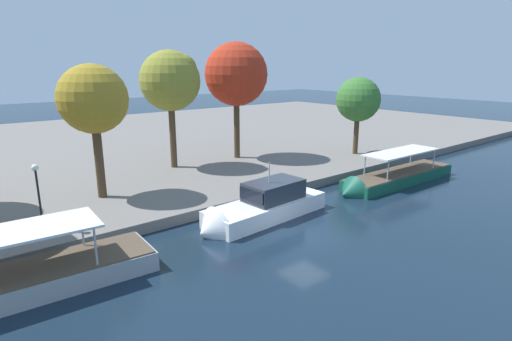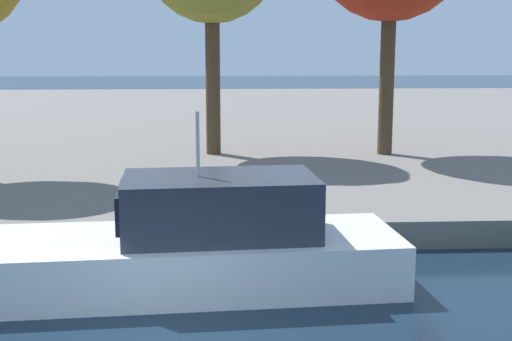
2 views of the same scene
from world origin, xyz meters
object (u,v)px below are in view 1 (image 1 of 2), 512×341
at_px(tree_1, 358,98).
at_px(tour_boat_2, 392,180).
at_px(mooring_bollard_1, 389,156).
at_px(motor_yacht_1, 260,210).
at_px(mooring_bollard_0, 401,153).
at_px(tree_2, 171,80).
at_px(tree_0, 237,74).
at_px(tree_5, 94,99).
at_px(lamp_post, 38,191).

bearing_deg(tree_1, tour_boat_2, -122.40).
distance_m(mooring_bollard_1, tree_1, 6.83).
height_order(motor_yacht_1, mooring_bollard_1, motor_yacht_1).
height_order(mooring_bollard_0, mooring_bollard_1, mooring_bollard_0).
relative_size(motor_yacht_1, mooring_bollard_0, 11.66).
height_order(motor_yacht_1, tour_boat_2, motor_yacht_1).
distance_m(tree_1, tree_2, 19.53).
height_order(tree_0, tree_5, tree_0).
relative_size(mooring_bollard_0, tree_2, 0.08).
height_order(tour_boat_2, tree_5, tree_5).
xyz_separation_m(tree_1, tree_2, (-18.17, 6.88, 2.07)).
relative_size(motor_yacht_1, tree_2, 0.95).
bearing_deg(tree_1, mooring_bollard_1, -84.99).
relative_size(lamp_post, tree_0, 0.35).
height_order(tour_boat_2, mooring_bollard_0, tour_boat_2).
relative_size(mooring_bollard_1, tree_5, 0.08).
height_order(motor_yacht_1, tree_5, tree_5).
xyz_separation_m(lamp_post, tree_1, (31.48, 2.09, 3.51)).
bearing_deg(tree_2, tree_0, -2.28).
distance_m(tree_1, tree_5, 26.59).
xyz_separation_m(tour_boat_2, tree_2, (-13.14, 14.80, 8.35)).
bearing_deg(tree_5, motor_yacht_1, -52.93).
distance_m(motor_yacht_1, tree_0, 18.16).
relative_size(tour_boat_2, mooring_bollard_1, 18.70).
distance_m(mooring_bollard_1, tree_0, 17.44).
relative_size(motor_yacht_1, tree_0, 0.88).
bearing_deg(tree_5, mooring_bollard_0, -12.86).
xyz_separation_m(motor_yacht_1, tree_2, (1.12, 13.99, 8.09)).
bearing_deg(tree_2, motor_yacht_1, -94.59).
height_order(mooring_bollard_0, tree_0, tree_0).
bearing_deg(tree_0, tree_5, -164.83).
bearing_deg(tree_0, lamp_post, -157.08).
height_order(lamp_post, tree_5, tree_5).
xyz_separation_m(mooring_bollard_0, tree_5, (-28.68, 6.55, 6.61)).
relative_size(mooring_bollard_1, lamp_post, 0.18).
relative_size(mooring_bollard_1, tree_1, 0.09).
xyz_separation_m(mooring_bollard_0, mooring_bollard_1, (-1.87, 0.20, -0.07)).
bearing_deg(lamp_post, tree_1, 3.79).
xyz_separation_m(mooring_bollard_0, tree_1, (-2.21, 4.16, 5.49)).
xyz_separation_m(motor_yacht_1, mooring_bollard_0, (21.50, 2.95, 0.53)).
bearing_deg(tree_0, mooring_bollard_1, -43.02).
height_order(lamp_post, tree_1, tree_1).
bearing_deg(tour_boat_2, mooring_bollard_0, -151.18).
distance_m(mooring_bollard_0, mooring_bollard_1, 1.88).
bearing_deg(motor_yacht_1, tree_1, -163.82).
bearing_deg(tree_0, tree_1, -31.03).
xyz_separation_m(tour_boat_2, tree_0, (-5.93, 14.51, 8.79)).
relative_size(motor_yacht_1, tree_5, 1.08).
height_order(tour_boat_2, tree_1, tree_1).
bearing_deg(mooring_bollard_1, tree_1, 95.01).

